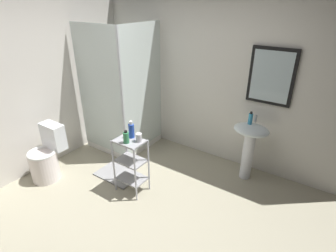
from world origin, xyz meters
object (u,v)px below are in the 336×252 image
(shampoo_bottle_blue, at_px, (131,130))
(rinse_cup, at_px, (139,138))
(storage_cart, at_px, (131,162))
(hand_soap_bottle, at_px, (250,119))
(pedestal_sink, at_px, (250,141))
(shower_stall, at_px, (124,121))
(bath_mat, at_px, (118,174))
(toilet, at_px, (47,157))
(body_wash_bottle_green, at_px, (126,137))

(shampoo_bottle_blue, xyz_separation_m, rinse_cup, (0.14, -0.03, -0.04))
(storage_cart, height_order, hand_soap_bottle, hand_soap_bottle)
(shampoo_bottle_blue, bearing_deg, pedestal_sink, 41.60)
(shower_stall, bearing_deg, storage_cart, -43.00)
(pedestal_sink, xyz_separation_m, bath_mat, (-1.52, -0.99, -0.57))
(pedestal_sink, xyz_separation_m, rinse_cup, (-1.02, -1.06, 0.21))
(storage_cart, distance_m, bath_mat, 0.59)
(toilet, distance_m, shampoo_bottle_blue, 1.35)
(toilet, height_order, body_wash_bottle_green, body_wash_bottle_green)
(shower_stall, height_order, hand_soap_bottle, shower_stall)
(body_wash_bottle_green, relative_size, rinse_cup, 1.57)
(toilet, xyz_separation_m, bath_mat, (0.76, 0.56, -0.31))
(hand_soap_bottle, distance_m, shampoo_bottle_blue, 1.53)
(body_wash_bottle_green, xyz_separation_m, shampoo_bottle_blue, (-0.04, 0.14, 0.02))
(rinse_cup, bearing_deg, shampoo_bottle_blue, 168.86)
(body_wash_bottle_green, bearing_deg, bath_mat, 156.12)
(hand_soap_bottle, height_order, shampoo_bottle_blue, hand_soap_bottle)
(bath_mat, bearing_deg, toilet, -143.74)
(shower_stall, xyz_separation_m, pedestal_sink, (1.99, 0.30, 0.12))
(storage_cart, bearing_deg, rinse_cup, 24.69)
(toilet, height_order, shampoo_bottle_blue, shampoo_bottle_blue)
(shower_stall, relative_size, rinse_cup, 19.49)
(pedestal_sink, distance_m, rinse_cup, 1.48)
(storage_cart, height_order, shampoo_bottle_blue, shampoo_bottle_blue)
(shampoo_bottle_blue, distance_m, rinse_cup, 0.15)
(pedestal_sink, relative_size, bath_mat, 1.35)
(hand_soap_bottle, bearing_deg, storage_cart, -134.00)
(toilet, bearing_deg, hand_soap_bottle, 34.98)
(shower_stall, relative_size, shampoo_bottle_blue, 9.14)
(pedestal_sink, bearing_deg, hand_soap_bottle, 151.52)
(storage_cart, distance_m, rinse_cup, 0.37)
(hand_soap_bottle, distance_m, bath_mat, 2.00)
(toilet, bearing_deg, shower_stall, 76.79)
(storage_cart, bearing_deg, shampoo_bottle_blue, 110.22)
(shower_stall, relative_size, body_wash_bottle_green, 12.39)
(storage_cart, distance_m, body_wash_bottle_green, 0.38)
(hand_soap_bottle, xyz_separation_m, body_wash_bottle_green, (-1.08, -1.19, -0.08))
(pedestal_sink, bearing_deg, toilet, -145.88)
(body_wash_bottle_green, bearing_deg, shampoo_bottle_blue, 104.89)
(hand_soap_bottle, height_order, body_wash_bottle_green, hand_soap_bottle)
(toilet, xyz_separation_m, body_wash_bottle_green, (1.16, 0.38, 0.50))
(bath_mat, bearing_deg, shower_stall, 124.38)
(rinse_cup, bearing_deg, bath_mat, 172.40)
(shower_stall, xyz_separation_m, hand_soap_bottle, (1.95, 0.32, 0.42))
(pedestal_sink, xyz_separation_m, hand_soap_bottle, (-0.04, 0.02, 0.31))
(storage_cart, xyz_separation_m, body_wash_bottle_green, (0.01, -0.06, 0.38))
(bath_mat, bearing_deg, storage_cart, -16.61)
(storage_cart, xyz_separation_m, hand_soap_bottle, (1.09, 1.13, 0.45))
(shower_stall, distance_m, rinse_cup, 1.27)
(toilet, distance_m, bath_mat, 1.00)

